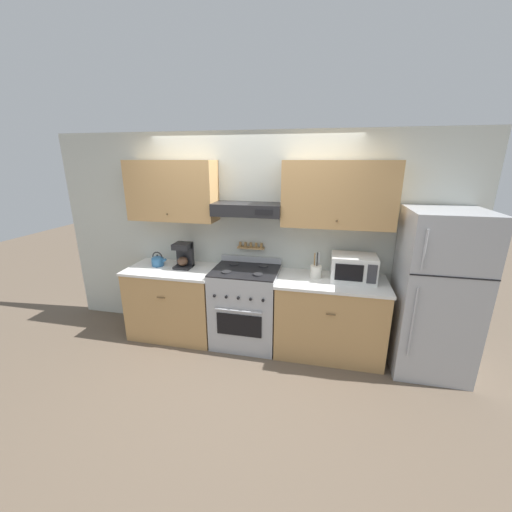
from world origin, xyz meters
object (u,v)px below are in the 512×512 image
Objects in this scene: tea_kettle at (158,260)px; coffee_maker at (184,255)px; microwave at (353,268)px; utensil_crock at (316,271)px; refrigerator at (435,293)px; stove_range at (246,306)px.

tea_kettle is 0.36m from coffee_maker.
microwave is 0.42m from utensil_crock.
coffee_maker reaches higher than utensil_crock.
refrigerator is 5.82× the size of utensil_crock.
tea_kettle is 0.66× the size of utensil_crock.
coffee_maker reaches higher than microwave.
stove_range is 2.11m from refrigerator.
stove_range is 3.46× the size of utensil_crock.
coffee_maker is at bearing 174.87° from stove_range.
refrigerator is 0.86m from microwave.
microwave reaches higher than tea_kettle.
stove_range is 0.59× the size of refrigerator.
coffee_maker is at bearing 177.67° from refrigerator.
stove_range is 0.97m from utensil_crock.
refrigerator reaches higher than stove_range.
refrigerator is 8.79× the size of tea_kettle.
stove_range is 1.36m from microwave.
coffee_maker is (-2.89, 0.12, 0.20)m from refrigerator.
refrigerator reaches higher than coffee_maker.
utensil_crock is at bearing 175.75° from refrigerator.
tea_kettle is at bearing 177.64° from stove_range.
tea_kettle is at bearing -179.57° from microwave.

